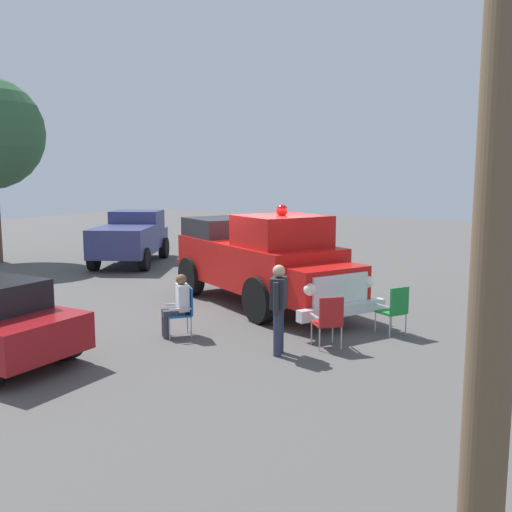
% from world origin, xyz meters
% --- Properties ---
extents(ground_plane, '(60.00, 60.00, 0.00)m').
position_xyz_m(ground_plane, '(0.00, 0.00, 0.00)').
color(ground_plane, '#514F4C').
extents(vintage_fire_truck, '(4.68, 6.28, 2.59)m').
position_xyz_m(vintage_fire_truck, '(0.26, 0.25, 1.20)').
color(vintage_fire_truck, black).
rests_on(vintage_fire_truck, ground).
extents(parked_pickup, '(5.09, 3.81, 1.90)m').
position_xyz_m(parked_pickup, '(3.66, 7.74, 0.99)').
color(parked_pickup, black).
rests_on(parked_pickup, ground).
extents(lawn_chair_near_truck, '(0.69, 0.69, 1.02)m').
position_xyz_m(lawn_chair_near_truck, '(-3.01, 0.16, 0.59)').
color(lawn_chair_near_truck, '#B7BABF').
rests_on(lawn_chair_near_truck, ground).
extents(lawn_chair_by_car, '(0.69, 0.69, 1.02)m').
position_xyz_m(lawn_chair_by_car, '(-2.32, -2.74, 0.59)').
color(lawn_chair_by_car, '#B7BABF').
rests_on(lawn_chair_by_car, ground).
extents(lawn_chair_spare, '(0.67, 0.67, 1.02)m').
position_xyz_m(lawn_chair_spare, '(-0.75, -3.54, 0.59)').
color(lawn_chair_spare, '#B7BABF').
rests_on(lawn_chair_spare, ground).
extents(spectator_seated, '(0.64, 0.63, 1.29)m').
position_xyz_m(spectator_seated, '(-3.11, 0.25, 0.70)').
color(spectator_seated, '#383842').
rests_on(spectator_seated, ground).
extents(spectator_standing, '(0.64, 0.37, 1.68)m').
position_xyz_m(spectator_standing, '(-3.11, -2.09, 0.96)').
color(spectator_standing, '#2D334C').
rests_on(spectator_standing, ground).
extents(utility_pole, '(1.37, 1.20, 6.70)m').
position_xyz_m(utility_pole, '(-8.87, -6.52, 3.49)').
color(utility_pole, brown).
rests_on(utility_pole, ground).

